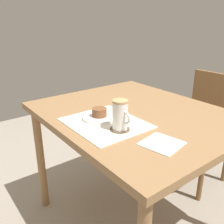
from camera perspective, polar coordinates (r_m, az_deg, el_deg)
The scene contains 9 objects.
ground_plane at distance 1.79m, azimuth 4.46°, elevation -23.42°, with size 4.40×4.40×0.02m, color #9E9384.
dining_table at distance 1.40m, azimuth 5.25°, elevation -3.17°, with size 1.06×0.88×0.76m.
wooden_chair at distance 2.04m, azimuth 20.19°, elevation -2.39°, with size 0.43×0.43×0.85m.
placemat at distance 1.22m, azimuth -1.50°, elevation -2.52°, with size 0.38×0.33×0.00m, color silver.
pastry_plate at distance 1.27m, azimuth -2.88°, elevation -1.20°, with size 0.17×0.17×0.01m, color white.
pastry at distance 1.26m, azimuth -2.91°, elevation -0.06°, with size 0.07×0.07×0.04m, color brown.
coffee_coaster at distance 1.14m, azimuth 1.80°, elevation -3.93°, with size 0.09×0.09×0.01m, color brown.
coffee_mug at distance 1.11m, azimuth 1.92°, elevation -0.65°, with size 0.10×0.07×0.14m.
paper_napkin at distance 1.05m, azimuth 11.33°, elevation -7.09°, with size 0.15×0.15×0.00m, color white.
Camera 1 is at (0.93, -0.87, 1.25)m, focal length 40.00 mm.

